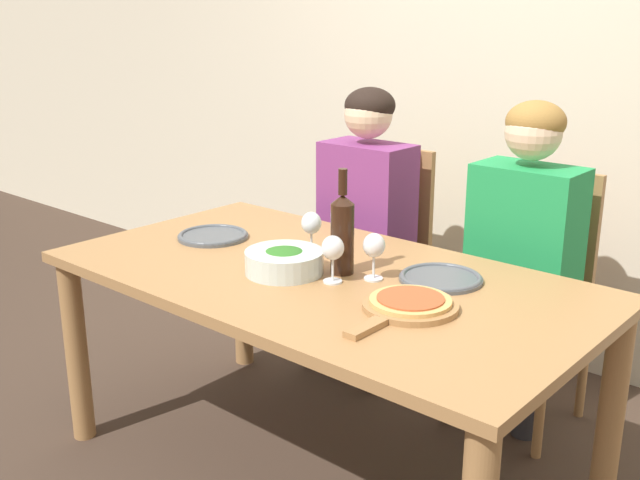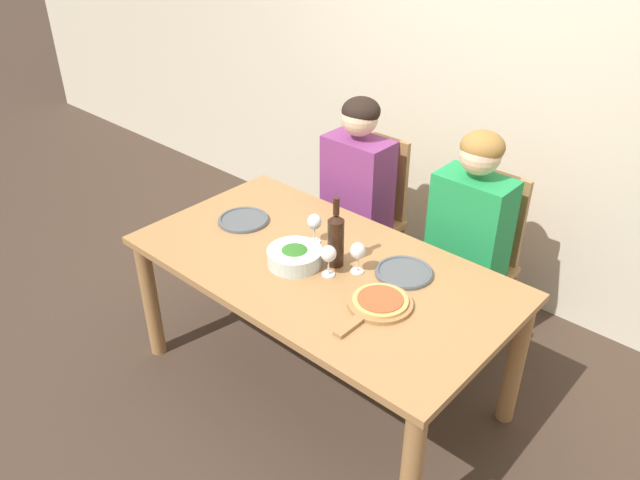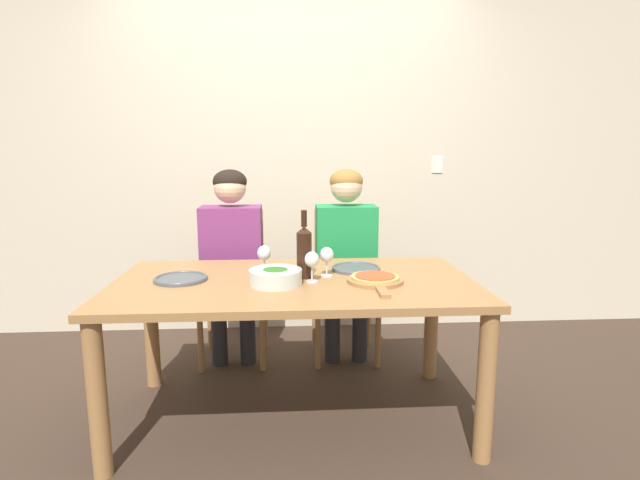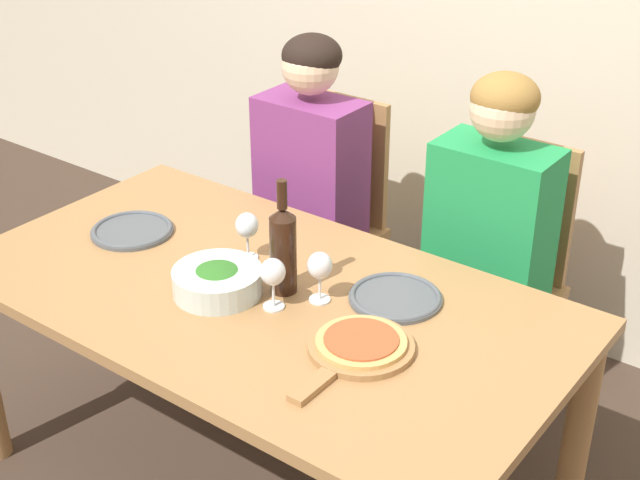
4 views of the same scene
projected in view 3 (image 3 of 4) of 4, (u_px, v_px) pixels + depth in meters
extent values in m
plane|color=#3D2D23|center=(296.00, 417.00, 2.59)|extent=(40.00, 40.00, 0.00)
cube|color=beige|center=(291.00, 151.00, 3.69)|extent=(10.00, 0.05, 2.70)
cube|color=white|center=(437.00, 165.00, 3.75)|extent=(0.08, 0.01, 0.12)
cube|color=#9E7042|center=(294.00, 284.00, 2.46)|extent=(1.77, 0.95, 0.04)
cylinder|color=#9E7042|center=(97.00, 399.00, 2.06)|extent=(0.08, 0.08, 0.70)
cylinder|color=#9E7042|center=(486.00, 387.00, 2.17)|extent=(0.08, 0.08, 0.70)
cylinder|color=#9E7042|center=(151.00, 328.00, 2.88)|extent=(0.08, 0.08, 0.70)
cylinder|color=#9E7042|center=(431.00, 322.00, 2.98)|extent=(0.08, 0.08, 0.70)
cube|color=#9E7042|center=(234.00, 292.00, 3.23)|extent=(0.42, 0.42, 0.04)
cube|color=#9E7042|center=(235.00, 246.00, 3.37)|extent=(0.38, 0.03, 0.50)
cylinder|color=#9E7042|center=(200.00, 338.00, 3.07)|extent=(0.04, 0.04, 0.44)
cylinder|color=#9E7042|center=(262.00, 337.00, 3.09)|extent=(0.04, 0.04, 0.44)
cylinder|color=#9E7042|center=(210.00, 318.00, 3.44)|extent=(0.04, 0.04, 0.44)
cylinder|color=#9E7042|center=(265.00, 317.00, 3.47)|extent=(0.04, 0.04, 0.44)
cube|color=#9E7042|center=(345.00, 290.00, 3.27)|extent=(0.42, 0.42, 0.04)
cube|color=#9E7042|center=(342.00, 245.00, 3.42)|extent=(0.38, 0.03, 0.50)
cylinder|color=#9E7042|center=(318.00, 335.00, 3.12)|extent=(0.04, 0.04, 0.44)
cylinder|color=#9E7042|center=(378.00, 334.00, 3.14)|extent=(0.04, 0.04, 0.44)
cylinder|color=#9E7042|center=(315.00, 316.00, 3.49)|extent=(0.04, 0.04, 0.44)
cylinder|color=#9E7042|center=(368.00, 314.00, 3.51)|extent=(0.04, 0.04, 0.44)
cylinder|color=#28282D|center=(219.00, 329.00, 3.18)|extent=(0.10, 0.10, 0.47)
cylinder|color=#28282D|center=(247.00, 328.00, 3.19)|extent=(0.10, 0.10, 0.47)
cube|color=#7A3370|center=(232.00, 249.00, 3.15)|extent=(0.38, 0.22, 0.54)
cylinder|color=#7A3370|center=(194.00, 282.00, 2.93)|extent=(0.07, 0.31, 0.14)
cylinder|color=#7A3370|center=(262.00, 281.00, 2.95)|extent=(0.07, 0.31, 0.14)
sphere|color=beige|center=(230.00, 187.00, 3.08)|extent=(0.20, 0.20, 0.20)
ellipsoid|color=black|center=(230.00, 181.00, 3.09)|extent=(0.21, 0.21, 0.15)
cylinder|color=#28282D|center=(332.00, 326.00, 3.23)|extent=(0.10, 0.10, 0.47)
cylinder|color=#28282D|center=(360.00, 326.00, 3.24)|extent=(0.10, 0.10, 0.47)
cube|color=#1E8C47|center=(346.00, 248.00, 3.20)|extent=(0.38, 0.22, 0.54)
cylinder|color=#1E8C47|center=(317.00, 280.00, 2.97)|extent=(0.07, 0.31, 0.14)
cylinder|color=#1E8C47|center=(383.00, 279.00, 3.00)|extent=(0.07, 0.31, 0.14)
sphere|color=beige|center=(346.00, 187.00, 3.13)|extent=(0.20, 0.20, 0.20)
ellipsoid|color=olive|center=(346.00, 181.00, 3.13)|extent=(0.21, 0.21, 0.15)
cylinder|color=black|center=(304.00, 255.00, 2.48)|extent=(0.08, 0.08, 0.23)
cone|color=black|center=(304.00, 230.00, 2.46)|extent=(0.08, 0.08, 0.03)
cylinder|color=black|center=(304.00, 218.00, 2.45)|extent=(0.03, 0.03, 0.08)
cylinder|color=silver|center=(275.00, 277.00, 2.37)|extent=(0.25, 0.25, 0.07)
ellipsoid|color=#2D6B23|center=(275.00, 276.00, 2.36)|extent=(0.21, 0.21, 0.08)
cylinder|color=#4C5156|center=(181.00, 279.00, 2.45)|extent=(0.26, 0.26, 0.01)
torus|color=#4C5156|center=(181.00, 278.00, 2.45)|extent=(0.26, 0.26, 0.02)
cylinder|color=#4C5156|center=(356.00, 269.00, 2.66)|extent=(0.26, 0.26, 0.01)
torus|color=#4C5156|center=(356.00, 268.00, 2.66)|extent=(0.26, 0.26, 0.02)
cylinder|color=#9E7042|center=(375.00, 280.00, 2.41)|extent=(0.27, 0.27, 0.02)
cube|color=#9E7042|center=(383.00, 292.00, 2.21)|extent=(0.04, 0.14, 0.02)
cylinder|color=tan|center=(375.00, 277.00, 2.41)|extent=(0.23, 0.23, 0.01)
cylinder|color=#AD4C28|center=(375.00, 276.00, 2.41)|extent=(0.19, 0.19, 0.01)
cylinder|color=silver|center=(265.00, 274.00, 2.57)|extent=(0.06, 0.06, 0.01)
cylinder|color=silver|center=(264.00, 266.00, 2.56)|extent=(0.01, 0.01, 0.07)
ellipsoid|color=silver|center=(264.00, 253.00, 2.55)|extent=(0.07, 0.07, 0.08)
ellipsoid|color=maroon|center=(264.00, 255.00, 2.55)|extent=(0.06, 0.06, 0.03)
cylinder|color=silver|center=(327.00, 276.00, 2.52)|extent=(0.06, 0.06, 0.01)
cylinder|color=silver|center=(327.00, 268.00, 2.52)|extent=(0.01, 0.01, 0.07)
ellipsoid|color=silver|center=(327.00, 255.00, 2.50)|extent=(0.07, 0.07, 0.08)
ellipsoid|color=maroon|center=(327.00, 257.00, 2.51)|extent=(0.06, 0.06, 0.03)
cylinder|color=silver|center=(312.00, 281.00, 2.42)|extent=(0.06, 0.06, 0.01)
cylinder|color=silver|center=(312.00, 273.00, 2.41)|extent=(0.01, 0.01, 0.07)
ellipsoid|color=silver|center=(312.00, 259.00, 2.40)|extent=(0.07, 0.07, 0.08)
ellipsoid|color=maroon|center=(312.00, 262.00, 2.40)|extent=(0.06, 0.06, 0.03)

